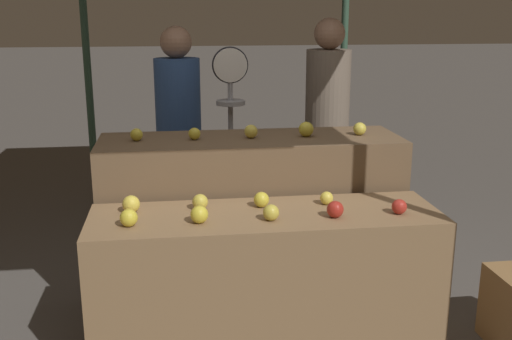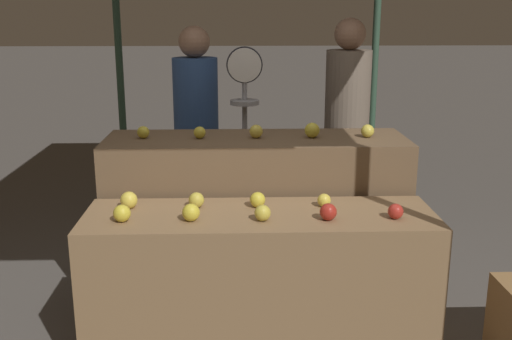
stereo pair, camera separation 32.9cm
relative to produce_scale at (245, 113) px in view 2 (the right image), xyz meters
The scene contains 19 objects.
display_counter_front 1.45m from the produce_scale, 87.35° to the right, with size 1.79×0.55×0.84m, color olive.
display_counter_back 0.88m from the produce_scale, 84.91° to the right, with size 1.79×0.55×1.11m, color brown.
apple_front_0 1.50m from the produce_scale, 114.76° to the right, with size 0.09×0.09×0.09m, color gold.
apple_front_1 1.40m from the produce_scale, 101.94° to the right, with size 0.09×0.09×0.09m, color gold.
apple_front_2 1.38m from the produce_scale, 87.20° to the right, with size 0.08×0.08×0.08m, color gold.
apple_front_3 1.44m from the produce_scale, 73.96° to the right, with size 0.08×0.08×0.08m, color #AD281E.
apple_front_4 1.55m from the produce_scale, 61.67° to the right, with size 0.08×0.08×0.08m, color #B72D23.
apple_front_5 1.32m from the produce_scale, 118.63° to the right, with size 0.09×0.09×0.09m, color yellow.
apple_front_6 1.20m from the produce_scale, 103.39° to the right, with size 0.08×0.08×0.08m, color gold.
apple_front_7 1.17m from the produce_scale, 87.53° to the right, with size 0.08×0.08×0.08m, color gold.
apple_front_8 1.24m from the produce_scale, 70.80° to the right, with size 0.07×0.07×0.07m, color yellow.
apple_back_0 0.88m from the produce_scale, 133.54° to the right, with size 0.07×0.07×0.07m, color gold.
apple_back_1 0.71m from the produce_scale, 112.78° to the right, with size 0.07×0.07×0.07m, color gold.
apple_back_2 0.66m from the produce_scale, 84.83° to the right, with size 0.08×0.08×0.08m, color yellow.
apple_back_3 0.76m from the produce_scale, 59.24° to the right, with size 0.09×0.09×0.09m, color gold.
apple_back_4 0.98m from the produce_scale, 42.43° to the right, with size 0.08×0.08×0.08m, color gold.
produce_scale is the anchor object (origin of this frame).
person_vendor_at_scale 0.49m from the produce_scale, 139.81° to the left, with size 0.43×0.43×1.74m.
person_customer_left 0.89m from the produce_scale, 26.42° to the left, with size 0.40×0.40×1.79m.
Camera 2 is at (-0.11, -2.88, 1.84)m, focal length 42.00 mm.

